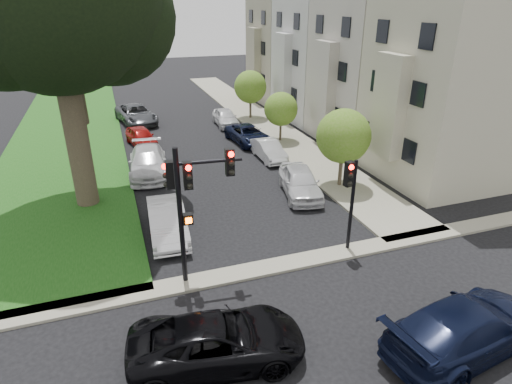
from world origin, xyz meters
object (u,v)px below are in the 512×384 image
object	(u,v)px
car_parked_1	(269,150)
car_parked_3	(226,117)
traffic_signal_main	(191,192)
car_parked_0	(300,182)
small_tree_a	(343,136)
small_tree_c	(250,87)
car_parked_6	(148,162)
car_parked_7	(141,137)
car_parked_2	(248,134)
small_tree_b	(281,109)
car_cross_near	(217,341)
car_parked_5	(167,221)
traffic_signal_secondary	(350,190)
car_cross_far	(467,327)
car_parked_8	(136,114)

from	to	relation	value
car_parked_1	car_parked_3	distance (m)	8.94
traffic_signal_main	car_parked_0	size ratio (longest dim) A/B	1.18
small_tree_a	car_parked_0	distance (m)	3.43
small_tree_c	car_parked_0	distance (m)	16.63
car_parked_6	car_parked_7	bearing A→B (deg)	94.30
small_tree_c	traffic_signal_main	xyz separation A→B (m)	(-9.58, -22.10, 0.89)
traffic_signal_main	car_parked_2	distance (m)	17.32
car_parked_0	car_parked_1	bearing A→B (deg)	98.05
small_tree_b	small_tree_c	size ratio (longest dim) A/B	0.88
car_parked_7	car_cross_near	bearing A→B (deg)	-100.96
car_parked_6	car_parked_3	bearing A→B (deg)	56.53
small_tree_b	car_parked_5	distance (m)	15.25
car_parked_6	car_parked_0	bearing A→B (deg)	-32.13
small_tree_a	small_tree_b	xyz separation A→B (m)	(0.00, 8.95, -0.53)
traffic_signal_secondary	car_cross_near	bearing A→B (deg)	-148.29
car_parked_7	small_tree_a	bearing A→B (deg)	-60.24
traffic_signal_main	traffic_signal_secondary	size ratio (longest dim) A/B	1.31
car_cross_far	car_parked_6	world-z (taller)	car_cross_far
car_parked_0	car_parked_2	bearing A→B (deg)	100.84
small_tree_c	car_parked_2	world-z (taller)	small_tree_c
traffic_signal_main	car_parked_6	world-z (taller)	traffic_signal_main
small_tree_b	car_parked_6	size ratio (longest dim) A/B	0.69
small_tree_a	car_parked_8	bearing A→B (deg)	118.67
traffic_signal_secondary	car_cross_far	bearing A→B (deg)	-84.32
car_cross_near	car_parked_3	distance (m)	25.77
car_parked_5	car_parked_7	bearing A→B (deg)	92.20
car_parked_1	car_parked_0	bearing A→B (deg)	-94.85
car_parked_5	car_parked_7	xyz separation A→B (m)	(0.16, 13.74, -0.08)
small_tree_b	car_cross_near	bearing A→B (deg)	-117.05
car_parked_2	car_parked_7	bearing A→B (deg)	159.01
car_parked_7	small_tree_c	bearing A→B (deg)	13.70
small_tree_b	car_parked_1	size ratio (longest dim) A/B	0.96
small_tree_b	car_cross_far	world-z (taller)	small_tree_b
car_parked_1	traffic_signal_main	bearing A→B (deg)	-123.12
car_cross_near	car_parked_3	xyz separation A→B (m)	(7.09, 24.77, -0.01)
small_tree_c	car_parked_2	xyz separation A→B (m)	(-2.41, -6.63, -2.15)
car_parked_5	car_parked_8	bearing A→B (deg)	91.87
traffic_signal_main	car_parked_5	size ratio (longest dim) A/B	1.19
car_parked_2	car_parked_8	distance (m)	11.15
car_cross_near	car_parked_5	size ratio (longest dim) A/B	1.15
small_tree_b	car_cross_near	world-z (taller)	small_tree_b
car_cross_near	car_parked_1	bearing A→B (deg)	-17.44
car_cross_near	small_tree_b	bearing A→B (deg)	-18.88
car_parked_7	car_parked_2	bearing A→B (deg)	-26.25
small_tree_c	traffic_signal_secondary	distance (m)	22.37
car_cross_near	car_parked_3	bearing A→B (deg)	-7.81
traffic_signal_secondary	car_parked_2	bearing A→B (deg)	87.21
car_parked_0	car_parked_1	size ratio (longest dim) A/B	1.17
small_tree_a	small_tree_b	size ratio (longest dim) A/B	1.21
small_tree_c	car_parked_2	size ratio (longest dim) A/B	0.90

